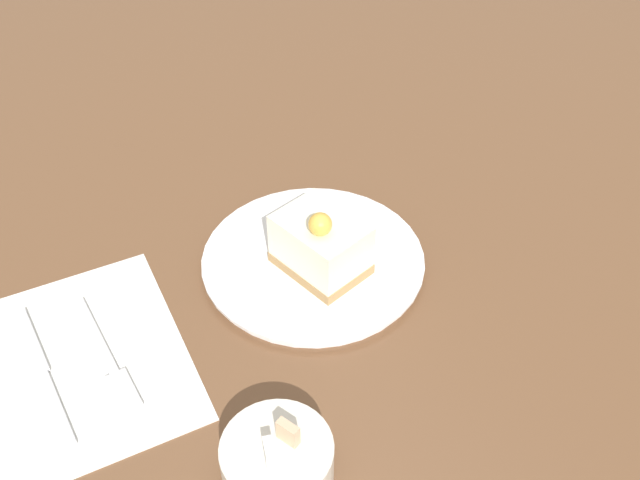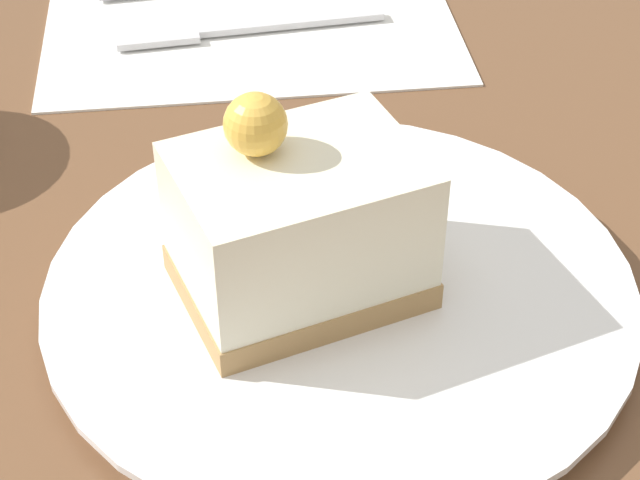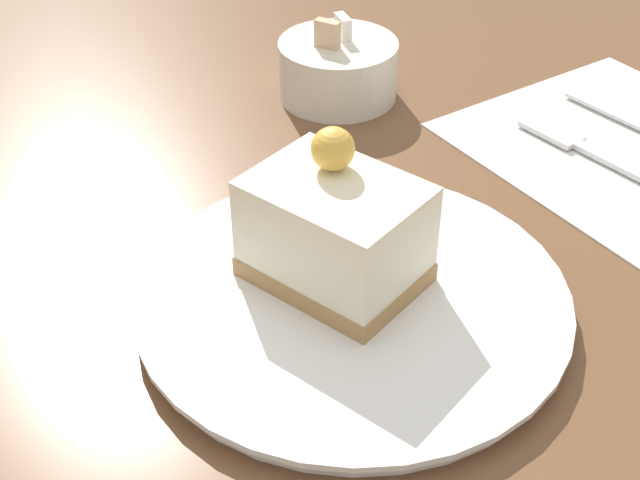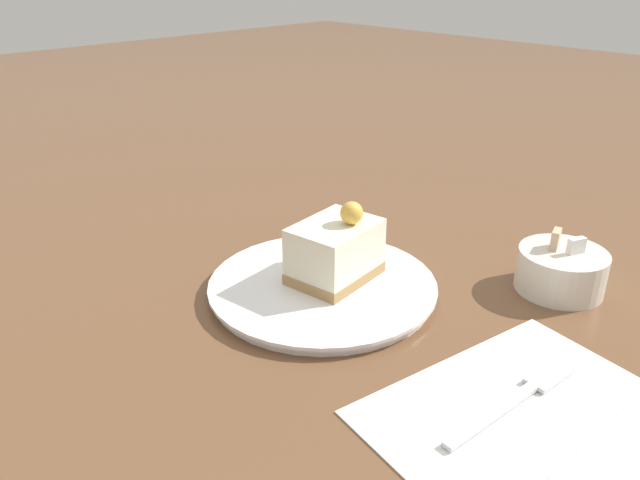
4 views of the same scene
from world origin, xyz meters
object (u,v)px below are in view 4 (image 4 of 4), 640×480
cake_slice (336,250)px  fork (521,395)px  knife (559,456)px  sugar_bowl (561,270)px  plate (323,286)px

cake_slice → fork: (0.25, -0.02, -0.04)m
cake_slice → knife: (0.30, -0.07, -0.04)m
cake_slice → sugar_bowl: (0.18, 0.18, -0.02)m
fork → sugar_bowl: size_ratio=1.70×
cake_slice → fork: bearing=-13.2°
fork → knife: size_ratio=0.87×
fork → sugar_bowl: 0.22m
plate → fork: plate is taller
plate → cake_slice: bearing=82.6°
cake_slice → knife: 0.31m
sugar_bowl → knife: bearing=-62.9°
plate → sugar_bowl: sugar_bowl is taller
cake_slice → sugar_bowl: size_ratio=1.09×
knife → plate: bearing=175.5°
plate → cake_slice: size_ratio=2.39×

